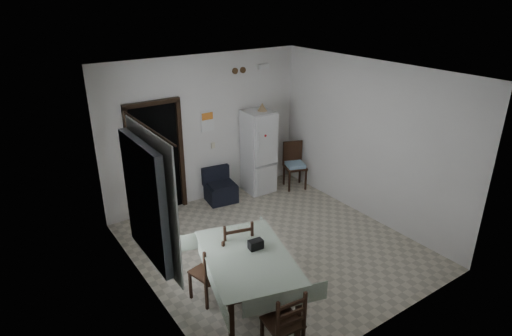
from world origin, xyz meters
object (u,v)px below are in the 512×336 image
Objects in this scene: dining_chair_far_right at (235,250)px; fridge at (258,152)px; navy_seat at (221,185)px; corner_chair at (295,166)px; dining_chair_far_left at (207,271)px; dining_table at (248,282)px; dining_chair_near_head at (283,321)px.

fridge is at bearing -115.74° from dining_chair_far_right.
corner_chair reaches higher than navy_seat.
fridge is 1.92× the size of dining_chair_far_left.
dining_chair_far_right is (-2.04, -2.35, -0.34)m from fridge.
corner_chair is at bearing -128.72° from dining_chair_far_right.
dining_table is at bearing -105.87° from navy_seat.
dining_table is 0.87m from dining_chair_near_head.
dining_chair_near_head is (-0.09, -0.87, 0.05)m from dining_table.
dining_chair_far_left is at bearing 140.34° from dining_table.
dining_chair_far_left is at bearing -127.54° from corner_chair.
dining_chair_far_right is 1.12× the size of dining_chair_near_head.
dining_table is 1.70× the size of dining_chair_near_head.
navy_seat is at bearing -171.94° from corner_chair.
navy_seat is at bearing -137.25° from dining_chair_far_left.
dining_chair_near_head is at bearing 94.70° from dining_chair_far_right.
dining_table is at bearing -89.42° from dining_chair_near_head.
navy_seat is (-0.92, -0.00, -0.53)m from fridge.
fridge reaches higher than dining_chair_near_head.
dining_chair_far_right reaches higher than dining_table.
dining_chair_far_right reaches higher than dining_chair_near_head.
navy_seat is 3.22m from dining_table.
dining_chair_near_head is (-1.39, -3.82, 0.13)m from navy_seat.
dining_chair_far_left is at bearing -133.87° from fridge.
corner_chair reaches higher than dining_chair_far_left.
dining_chair_far_right is at bearing 88.95° from dining_table.
dining_chair_far_left is at bearing -72.97° from dining_chair_near_head.
dining_table is (-2.22, -2.95, -0.45)m from fridge.
fridge is 3.72m from dining_table.
dining_chair_near_head is at bearing -102.11° from navy_seat.
navy_seat is 0.43× the size of dining_table.
dining_chair_far_right reaches higher than corner_chair.
dining_chair_far_left is 0.85× the size of dining_chair_far_right.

